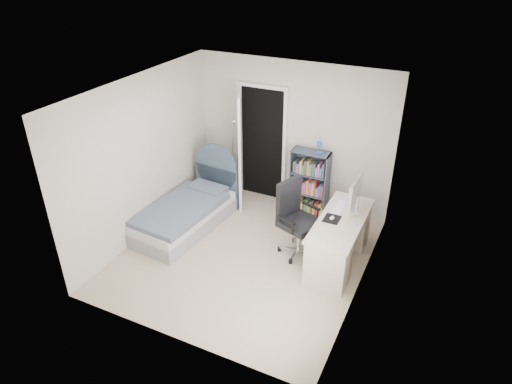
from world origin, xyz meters
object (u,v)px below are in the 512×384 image
at_px(nightstand, 217,175).
at_px(bookcase, 309,185).
at_px(desk, 340,239).
at_px(office_chair, 295,215).
at_px(floor_lamp, 234,168).
at_px(bed, 188,212).

height_order(nightstand, bookcase, bookcase).
xyz_separation_m(desk, office_chair, (-0.68, -0.02, 0.23)).
xyz_separation_m(nightstand, desk, (2.58, -1.00, 0.02)).
xyz_separation_m(nightstand, floor_lamp, (0.37, -0.03, 0.24)).
xyz_separation_m(nightstand, office_chair, (1.90, -1.02, 0.25)).
bearing_deg(bed, bookcase, 37.99).
bearing_deg(bookcase, office_chair, -80.85).
relative_size(bookcase, desk, 0.89).
bearing_deg(nightstand, office_chair, -28.19).
bearing_deg(bookcase, nightstand, -175.32).
height_order(floor_lamp, office_chair, floor_lamp).
height_order(bookcase, desk, bookcase).
xyz_separation_m(floor_lamp, office_chair, (1.53, -0.99, 0.00)).
height_order(nightstand, office_chair, office_chair).
xyz_separation_m(floor_lamp, bookcase, (1.34, 0.17, -0.11)).
relative_size(desk, office_chair, 1.31).
bearing_deg(bookcase, floor_lamp, -172.73).
distance_m(nightstand, office_chair, 2.17).
bearing_deg(desk, bookcase, 127.26).
height_order(nightstand, desk, desk).
xyz_separation_m(nightstand, bookcase, (1.71, 0.14, 0.13)).
bearing_deg(desk, bed, -177.09).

